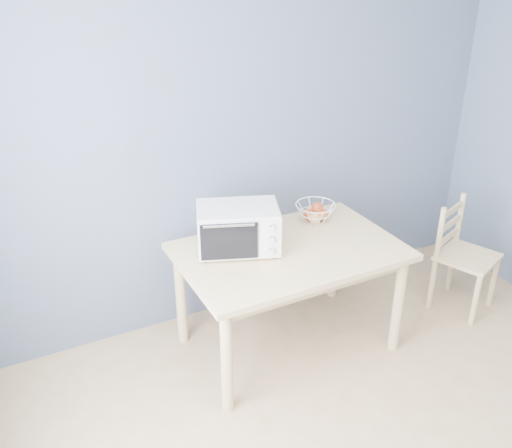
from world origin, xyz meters
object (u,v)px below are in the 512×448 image
dining_table (289,263)px  toaster_oven (235,228)px  dining_chair (462,257)px  fruit_basket (315,212)px

dining_table → toaster_oven: (-0.31, 0.15, 0.26)m
dining_chair → fruit_basket: bearing=135.9°
dining_table → fruit_basket: (0.35, 0.26, 0.17)m
dining_table → fruit_basket: 0.47m
dining_table → fruit_basket: size_ratio=4.22×
dining_table → fruit_basket: fruit_basket is taller
fruit_basket → dining_table: bearing=-143.2°
toaster_oven → fruit_basket: 0.68m
dining_table → toaster_oven: bearing=155.2°
toaster_oven → dining_chair: (1.70, -0.31, -0.50)m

